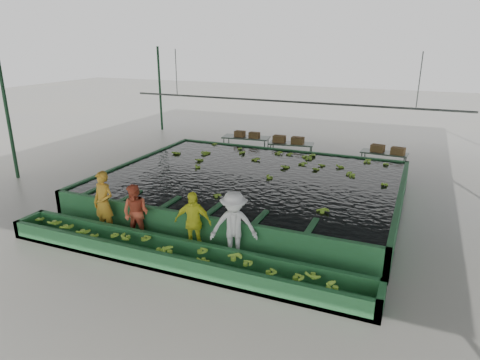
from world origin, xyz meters
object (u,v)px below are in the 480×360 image
at_px(worker_a, 104,203).
at_px(packing_table_mid, 291,153).
at_px(sorting_trough, 175,256).
at_px(box_stack_left, 247,137).
at_px(box_stack_right, 387,153).
at_px(packing_table_right, 383,162).
at_px(worker_b, 136,213).
at_px(worker_c, 193,222).
at_px(flotation_tank, 251,187).
at_px(worker_d, 234,227).
at_px(box_stack_mid, 288,143).
at_px(packing_table_left, 246,147).

distance_m(worker_a, packing_table_mid, 9.85).
relative_size(sorting_trough, packing_table_mid, 5.03).
bearing_deg(sorting_trough, box_stack_left, 102.44).
bearing_deg(box_stack_right, packing_table_right, 142.20).
bearing_deg(worker_b, worker_a, 175.76).
distance_m(worker_c, box_stack_right, 10.25).
xyz_separation_m(flotation_tank, packing_table_right, (3.96, 5.23, -0.02)).
xyz_separation_m(worker_c, packing_table_mid, (-0.16, 9.44, -0.39)).
xyz_separation_m(worker_d, box_stack_mid, (-1.46, 9.39, -0.03)).
bearing_deg(worker_b, packing_table_mid, 75.89).
bearing_deg(packing_table_left, sorting_trough, -77.22).
relative_size(packing_table_left, box_stack_right, 1.60).
distance_m(worker_b, worker_c, 1.80).
bearing_deg(worker_b, worker_c, -4.24).
height_order(packing_table_left, box_stack_right, box_stack_right).
relative_size(box_stack_left, box_stack_mid, 0.86).
bearing_deg(packing_table_right, worker_a, -125.46).
xyz_separation_m(worker_c, packing_table_right, (3.89, 9.53, -0.42)).
distance_m(box_stack_left, box_stack_right, 6.33).
bearing_deg(worker_a, worker_c, 5.11).
bearing_deg(box_stack_mid, worker_b, -99.14).
relative_size(worker_d, packing_table_right, 0.98).
distance_m(flotation_tank, packing_table_right, 6.56).
distance_m(flotation_tank, sorting_trough, 5.10).
bearing_deg(packing_table_left, box_stack_mid, -2.01).
relative_size(flotation_tank, worker_a, 5.34).
bearing_deg(box_stack_right, flotation_tank, -128.53).
height_order(packing_table_left, box_stack_mid, box_stack_mid).
xyz_separation_m(worker_a, worker_c, (2.90, 0.00, -0.09)).
bearing_deg(worker_b, sorting_trough, -29.05).
xyz_separation_m(packing_table_left, box_stack_right, (6.41, -0.03, 0.36)).
bearing_deg(box_stack_mid, flotation_tank, -87.53).
distance_m(worker_a, packing_table_left, 9.49).
bearing_deg(box_stack_left, sorting_trough, -77.56).
relative_size(packing_table_left, box_stack_left, 1.80).
bearing_deg(packing_table_left, box_stack_left, -48.36).
distance_m(sorting_trough, packing_table_right, 11.07).
xyz_separation_m(sorting_trough, box_stack_right, (4.09, 10.23, 0.61)).
relative_size(sorting_trough, box_stack_right, 7.27).
height_order(worker_b, worker_c, worker_c).
xyz_separation_m(packing_table_right, box_stack_left, (-6.20, -0.16, 0.57)).
distance_m(worker_c, packing_table_left, 9.77).
xyz_separation_m(worker_a, packing_table_right, (6.79, 9.53, -0.51)).
bearing_deg(flotation_tank, box_stack_left, 113.86).
xyz_separation_m(worker_c, box_stack_mid, (-0.29, 9.39, 0.06)).
xyz_separation_m(worker_d, packing_table_right, (2.71, 9.53, -0.50)).
bearing_deg(box_stack_mid, worker_a, -105.53).
xyz_separation_m(worker_a, worker_b, (1.10, 0.00, -0.13)).
bearing_deg(box_stack_right, sorting_trough, -111.77).
xyz_separation_m(worker_a, box_stack_right, (6.92, 9.43, -0.07)).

